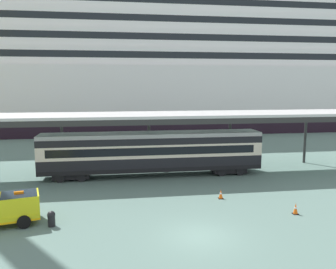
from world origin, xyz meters
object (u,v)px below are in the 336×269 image
train_carriage (152,152)px  service_truck (3,210)px  quay_bollard (51,218)px  traffic_cone_mid (221,194)px  cruise_ship (177,60)px  traffic_cone_near (296,209)px

train_carriage → service_truck: 14.57m
train_carriage → quay_bollard: 13.26m
train_carriage → quay_bollard: train_carriage is taller
train_carriage → service_truck: size_ratio=3.70×
traffic_cone_mid → train_carriage: bearing=120.8°
service_truck → quay_bollard: 3.02m
train_carriage → traffic_cone_mid: 8.86m
traffic_cone_mid → quay_bollard: 12.23m
cruise_ship → quay_bollard: 53.33m
traffic_cone_mid → quay_bollard: (-11.72, -3.50, 0.17)m
traffic_cone_near → traffic_cone_mid: size_ratio=1.06×
traffic_cone_near → quay_bollard: size_ratio=0.79×
train_carriage → traffic_cone_near: train_carriage is taller
service_truck → traffic_cone_near: 18.65m
cruise_ship → train_carriage: (-9.04, -38.20, -11.02)m
cruise_ship → traffic_cone_near: 51.11m
cruise_ship → traffic_cone_near: size_ratio=193.71×
train_carriage → traffic_cone_mid: train_carriage is taller
traffic_cone_near → quay_bollard: 15.70m
cruise_ship → traffic_cone_mid: cruise_ship is taller
service_truck → traffic_cone_near: service_truck is taller
service_truck → traffic_cone_near: (18.62, -0.95, -0.62)m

